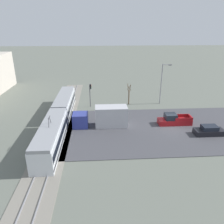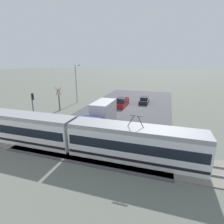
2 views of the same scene
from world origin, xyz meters
The scene contains 10 objects.
ground_plane centered at (0.00, 0.00, 0.00)m, with size 320.00×320.00×0.00m, color #60665B.
road_surface centered at (0.00, 0.00, 0.04)m, with size 17.31×42.33×0.08m.
rail_bed centered at (0.00, 18.58, 0.05)m, with size 58.56×4.40×0.22m.
light_rail_tram centered at (1.79, 18.58, 1.71)m, with size 26.57×2.83×4.49m.
box_truck centered at (1.50, 11.15, 1.65)m, with size 2.60×9.04×3.40m.
pickup_truck centered at (1.42, -0.87, 0.80)m, with size 1.96×5.61×1.90m.
sedan_car_0 centered at (-2.73, -5.05, 0.69)m, with size 1.86×4.51×1.47m.
traffic_light_pole centered at (11.24, 13.62, 3.15)m, with size 0.28×0.47×4.82m.
street_tree centered at (12.39, 5.43, 2.04)m, with size 1.07×0.89×4.49m.
street_lamp_near_crossing centered at (12.26, -1.55, 4.91)m, with size 0.36×1.95×8.55m.
Camera 2 is at (-7.50, 33.90, 9.47)m, focal length 28.00 mm.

